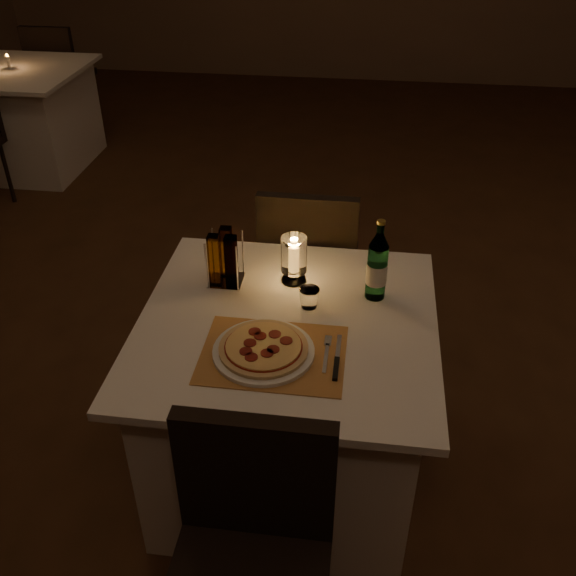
# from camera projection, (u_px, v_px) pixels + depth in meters

# --- Properties ---
(floor) EXTENTS (8.00, 10.00, 0.02)m
(floor) POSITION_uv_depth(u_px,v_px,m) (355.00, 412.00, 2.84)
(floor) COLOR #482917
(floor) RESTS_ON ground
(main_table) EXTENTS (1.00, 1.00, 0.74)m
(main_table) POSITION_uv_depth(u_px,v_px,m) (287.00, 400.00, 2.35)
(main_table) COLOR white
(main_table) RESTS_ON ground
(chair_near) EXTENTS (0.42, 0.42, 0.90)m
(chair_near) POSITION_uv_depth(u_px,v_px,m) (250.00, 543.00, 1.67)
(chair_near) COLOR black
(chair_near) RESTS_ON ground
(chair_far) EXTENTS (0.42, 0.42, 0.90)m
(chair_far) POSITION_uv_depth(u_px,v_px,m) (309.00, 259.00, 2.84)
(chair_far) COLOR black
(chair_far) RESTS_ON ground
(placemat) EXTENTS (0.45, 0.34, 0.00)m
(placemat) POSITION_uv_depth(u_px,v_px,m) (273.00, 354.00, 2.00)
(placemat) COLOR #BC7F41
(placemat) RESTS_ON main_table
(plate) EXTENTS (0.32, 0.32, 0.01)m
(plate) POSITION_uv_depth(u_px,v_px,m) (264.00, 351.00, 2.00)
(plate) COLOR white
(plate) RESTS_ON placemat
(pizza) EXTENTS (0.28, 0.28, 0.02)m
(pizza) POSITION_uv_depth(u_px,v_px,m) (263.00, 347.00, 1.99)
(pizza) COLOR #D8B77F
(pizza) RESTS_ON plate
(fork) EXTENTS (0.02, 0.18, 0.00)m
(fork) POSITION_uv_depth(u_px,v_px,m) (327.00, 351.00, 2.01)
(fork) COLOR silver
(fork) RESTS_ON placemat
(knife) EXTENTS (0.02, 0.22, 0.01)m
(knife) POSITION_uv_depth(u_px,v_px,m) (337.00, 364.00, 1.95)
(knife) COLOR black
(knife) RESTS_ON placemat
(tumbler) EXTENTS (0.07, 0.07, 0.07)m
(tumbler) POSITION_uv_depth(u_px,v_px,m) (309.00, 298.00, 2.20)
(tumbler) COLOR white
(tumbler) RESTS_ON main_table
(water_bottle) EXTENTS (0.07, 0.07, 0.30)m
(water_bottle) POSITION_uv_depth(u_px,v_px,m) (377.00, 267.00, 2.20)
(water_bottle) COLOR #559F6A
(water_bottle) RESTS_ON main_table
(hurricane_candle) EXTENTS (0.09, 0.09, 0.18)m
(hurricane_candle) POSITION_uv_depth(u_px,v_px,m) (294.00, 256.00, 2.29)
(hurricane_candle) COLOR white
(hurricane_candle) RESTS_ON main_table
(cruet_caddy) EXTENTS (0.12, 0.12, 0.21)m
(cruet_caddy) POSITION_uv_depth(u_px,v_px,m) (224.00, 260.00, 2.28)
(cruet_caddy) COLOR white
(cruet_caddy) RESTS_ON main_table
(neighbor_table_left) EXTENTS (1.00, 1.00, 0.74)m
(neighbor_table_left) POSITION_uv_depth(u_px,v_px,m) (22.00, 118.00, 4.84)
(neighbor_table_left) COLOR white
(neighbor_table_left) RESTS_ON ground
(neighbor_chair_lb) EXTENTS (0.42, 0.42, 0.90)m
(neighbor_chair_lb) POSITION_uv_depth(u_px,v_px,m) (58.00, 69.00, 5.33)
(neighbor_chair_lb) COLOR black
(neighbor_chair_lb) RESTS_ON ground
(neighbor_candle_left) EXTENTS (0.03, 0.03, 0.11)m
(neighbor_candle_left) POSITION_uv_depth(u_px,v_px,m) (9.00, 62.00, 4.61)
(neighbor_candle_left) COLOR white
(neighbor_candle_left) RESTS_ON neighbor_table_left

